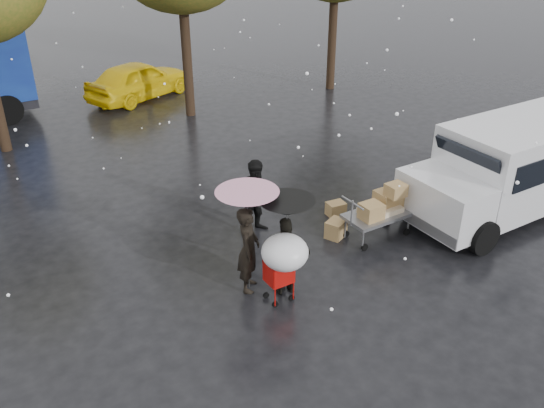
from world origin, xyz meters
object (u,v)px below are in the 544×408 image
person_pink (248,249)px  white_van (509,168)px  shopping_cart (284,255)px  person_black (286,256)px  yellow_taxi (139,80)px  vendor_cart (382,207)px

person_pink → white_van: (6.59, -0.54, 0.29)m
white_van → shopping_cart: bearing=-178.0°
person_black → shopping_cart: 0.47m
person_pink → yellow_taxi: size_ratio=0.42×
person_pink → person_black: size_ratio=1.09×
person_black → white_van: (6.05, -0.08, 0.36)m
person_pink → person_black: person_pink is taller
person_black → shopping_cart: size_ratio=1.09×
shopping_cart → yellow_taxi: bearing=80.8°
vendor_cart → shopping_cart: (-3.14, -0.93, 0.34)m
person_pink → vendor_cart: person_pink is taller
shopping_cart → vendor_cart: bearing=16.6°
vendor_cart → white_van: white_van is taller
person_pink → person_black: (0.54, -0.47, -0.07)m
person_black → vendor_cart: (2.89, 0.63, -0.07)m
white_van → person_pink: bearing=175.3°
yellow_taxi → vendor_cart: bearing=163.0°
person_pink → shopping_cart: 0.84m
white_van → person_black: bearing=179.3°
person_pink → shopping_cart: (0.29, -0.77, 0.20)m
person_pink → white_van: size_ratio=0.35×
person_pink → vendor_cart: bearing=-51.2°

